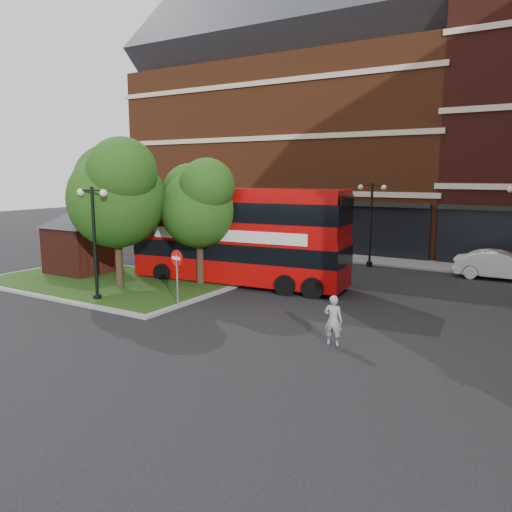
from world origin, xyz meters
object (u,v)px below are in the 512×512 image
Objects in this scene: car_white at (500,265)px; bus at (238,230)px; car_silver at (245,243)px; woman at (333,320)px.

bus is at bearing 122.57° from car_white.
car_white is at bearing 29.79° from bus.
car_white is (11.32, 8.09, -2.02)m from bus.
woman is at bearing -146.05° from car_silver.
bus is 6.74× the size of woman.
bus is at bearing -44.97° from woman.
car_white is (16.03, -0.00, -0.02)m from car_silver.
car_silver is at bearing -55.37° from woman.
car_silver reaches higher than car_white.
woman reaches higher than car_silver.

